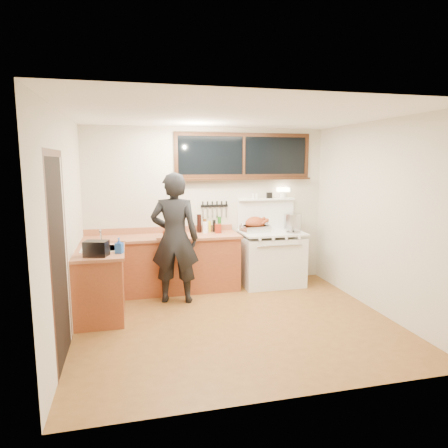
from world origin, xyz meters
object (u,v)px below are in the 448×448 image
object	(u,v)px
vintage_stove	(271,257)
man	(175,238)
roast_turkey	(255,225)
cutting_board	(171,234)

from	to	relation	value
vintage_stove	man	xyz separation A→B (m)	(-1.66, -0.46, 0.48)
man	roast_turkey	xyz separation A→B (m)	(1.40, 0.55, 0.05)
cutting_board	roast_turkey	size ratio (longest dim) A/B	0.93
man	roast_turkey	distance (m)	1.51
roast_turkey	cutting_board	bearing A→B (deg)	-173.28
vintage_stove	cutting_board	xyz separation A→B (m)	(-1.68, -0.08, 0.49)
cutting_board	roast_turkey	xyz separation A→B (m)	(1.42, 0.17, 0.05)
vintage_stove	man	world-z (taller)	man
cutting_board	man	bearing A→B (deg)	-87.18
vintage_stove	roast_turkey	distance (m)	0.60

